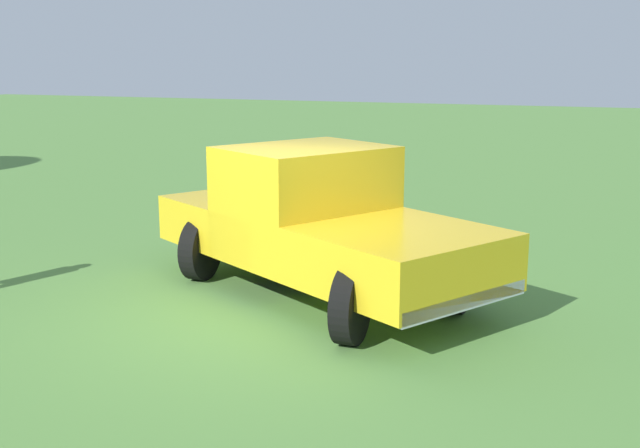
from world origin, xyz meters
TOP-DOWN VIEW (x-y plane):
  - ground_plane at (0.00, 0.00)m, footprint 80.00×80.00m
  - pickup_truck at (-1.00, 0.18)m, footprint 4.08×5.08m

SIDE VIEW (x-z plane):
  - ground_plane at x=0.00m, z-range 0.00..0.00m
  - pickup_truck at x=-1.00m, z-range 0.04..1.87m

